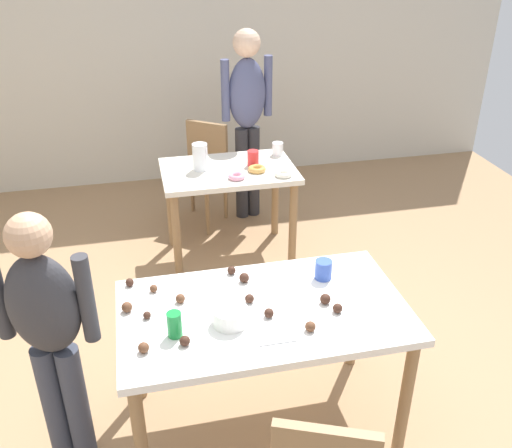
{
  "coord_description": "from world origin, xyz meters",
  "views": [
    {
      "loc": [
        -0.64,
        -2.36,
        2.39
      ],
      "look_at": [
        -0.03,
        0.33,
        0.9
      ],
      "focal_mm": 39.68,
      "sensor_mm": 36.0,
      "label": 1
    }
  ],
  "objects_px": {
    "person_girl_near": "(49,328)",
    "pitcher_far": "(200,157)",
    "person_adult_far": "(247,109)",
    "mixing_bowl": "(230,316)",
    "dining_table_far": "(229,184)",
    "chair_far_table": "(202,168)",
    "dining_table_near": "(263,324)",
    "soda_can": "(175,325)"
  },
  "relations": [
    {
      "from": "chair_far_table",
      "to": "dining_table_near",
      "type": "bearing_deg",
      "value": -90.67
    },
    {
      "from": "soda_can",
      "to": "dining_table_near",
      "type": "bearing_deg",
      "value": 13.95
    },
    {
      "from": "person_girl_near",
      "to": "mixing_bowl",
      "type": "height_order",
      "value": "person_girl_near"
    },
    {
      "from": "dining_table_far",
      "to": "chair_far_table",
      "type": "distance_m",
      "value": 0.69
    },
    {
      "from": "dining_table_far",
      "to": "chair_far_table",
      "type": "xyz_separation_m",
      "value": [
        -0.11,
        0.67,
        -0.13
      ]
    },
    {
      "from": "person_adult_far",
      "to": "mixing_bowl",
      "type": "height_order",
      "value": "person_adult_far"
    },
    {
      "from": "person_girl_near",
      "to": "mixing_bowl",
      "type": "distance_m",
      "value": 0.8
    },
    {
      "from": "person_adult_far",
      "to": "mixing_bowl",
      "type": "relative_size",
      "value": 10.04
    },
    {
      "from": "pitcher_far",
      "to": "chair_far_table",
      "type": "bearing_deg",
      "value": 82.05
    },
    {
      "from": "person_girl_near",
      "to": "person_adult_far",
      "type": "relative_size",
      "value": 0.84
    },
    {
      "from": "person_girl_near",
      "to": "pitcher_far",
      "type": "bearing_deg",
      "value": 62.95
    },
    {
      "from": "mixing_bowl",
      "to": "soda_can",
      "type": "bearing_deg",
      "value": -173.09
    },
    {
      "from": "soda_can",
      "to": "pitcher_far",
      "type": "xyz_separation_m",
      "value": [
        0.37,
        1.87,
        0.04
      ]
    },
    {
      "from": "dining_table_near",
      "to": "person_adult_far",
      "type": "bearing_deg",
      "value": 79.89
    },
    {
      "from": "dining_table_near",
      "to": "pitcher_far",
      "type": "height_order",
      "value": "pitcher_far"
    },
    {
      "from": "chair_far_table",
      "to": "soda_can",
      "type": "distance_m",
      "value": 2.57
    },
    {
      "from": "chair_far_table",
      "to": "person_girl_near",
      "type": "bearing_deg",
      "value": -112.4
    },
    {
      "from": "person_girl_near",
      "to": "person_adult_far",
      "type": "distance_m",
      "value": 2.79
    },
    {
      "from": "dining_table_near",
      "to": "soda_can",
      "type": "height_order",
      "value": "soda_can"
    },
    {
      "from": "dining_table_far",
      "to": "mixing_bowl",
      "type": "distance_m",
      "value": 1.84
    },
    {
      "from": "chair_far_table",
      "to": "mixing_bowl",
      "type": "bearing_deg",
      "value": -94.68
    },
    {
      "from": "dining_table_far",
      "to": "mixing_bowl",
      "type": "xyz_separation_m",
      "value": [
        -0.32,
        -1.81,
        0.17
      ]
    },
    {
      "from": "dining_table_far",
      "to": "pitcher_far",
      "type": "xyz_separation_m",
      "value": [
        -0.2,
        0.03,
        0.23
      ]
    },
    {
      "from": "dining_table_far",
      "to": "soda_can",
      "type": "height_order",
      "value": "soda_can"
    },
    {
      "from": "person_adult_far",
      "to": "soda_can",
      "type": "relative_size",
      "value": 13.43
    },
    {
      "from": "dining_table_near",
      "to": "mixing_bowl",
      "type": "relative_size",
      "value": 8.42
    },
    {
      "from": "pitcher_far",
      "to": "dining_table_near",
      "type": "bearing_deg",
      "value": -88.0
    },
    {
      "from": "chair_far_table",
      "to": "dining_table_far",
      "type": "bearing_deg",
      "value": -80.35
    },
    {
      "from": "person_girl_near",
      "to": "soda_can",
      "type": "distance_m",
      "value": 0.55
    },
    {
      "from": "person_adult_far",
      "to": "mixing_bowl",
      "type": "distance_m",
      "value": 2.55
    },
    {
      "from": "soda_can",
      "to": "pitcher_far",
      "type": "distance_m",
      "value": 1.9
    },
    {
      "from": "dining_table_near",
      "to": "dining_table_far",
      "type": "bearing_deg",
      "value": 85.31
    },
    {
      "from": "person_girl_near",
      "to": "pitcher_far",
      "type": "height_order",
      "value": "person_girl_near"
    },
    {
      "from": "chair_far_table",
      "to": "mixing_bowl",
      "type": "height_order",
      "value": "chair_far_table"
    },
    {
      "from": "dining_table_far",
      "to": "soda_can",
      "type": "bearing_deg",
      "value": -107.28
    },
    {
      "from": "person_girl_near",
      "to": "pitcher_far",
      "type": "distance_m",
      "value": 1.99
    },
    {
      "from": "chair_far_table",
      "to": "soda_can",
      "type": "bearing_deg",
      "value": -100.35
    },
    {
      "from": "dining_table_near",
      "to": "person_adult_far",
      "type": "height_order",
      "value": "person_adult_far"
    },
    {
      "from": "chair_far_table",
      "to": "person_adult_far",
      "type": "xyz_separation_m",
      "value": [
        0.4,
        -0.01,
        0.5
      ]
    },
    {
      "from": "person_girl_near",
      "to": "soda_can",
      "type": "relative_size",
      "value": 11.28
    },
    {
      "from": "chair_far_table",
      "to": "pitcher_far",
      "type": "xyz_separation_m",
      "value": [
        -0.09,
        -0.64,
        0.35
      ]
    },
    {
      "from": "chair_far_table",
      "to": "pitcher_far",
      "type": "relative_size",
      "value": 4.35
    }
  ]
}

